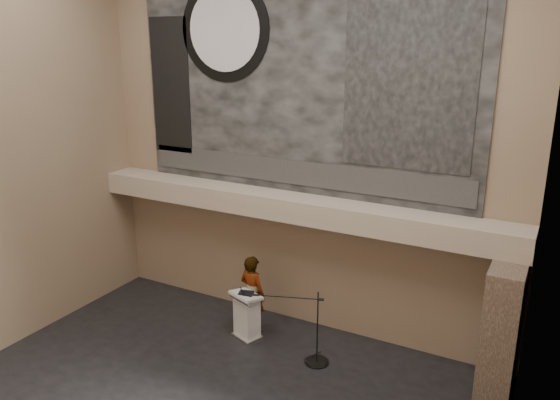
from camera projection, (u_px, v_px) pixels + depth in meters
The scene contains 17 objects.
wall_back at pixel (297, 145), 12.01m from camera, with size 10.00×0.02×8.50m, color #836953.
wall_right at pixel (526, 241), 6.35m from camera, with size 0.02×8.00×8.50m, color #836953.
soffit at pixel (289, 206), 12.04m from camera, with size 10.00×0.80×0.50m, color tan.
sprinkler_left at pixel (227, 209), 12.81m from camera, with size 0.04×0.04×0.06m, color #B2893D.
sprinkler_right at pixel (369, 233), 11.21m from camera, with size 0.04×0.04×0.06m, color #B2893D.
banner at pixel (297, 78), 11.57m from camera, with size 8.00×0.05×5.00m, color black.
banner_text_strip at pixel (296, 172), 12.12m from camera, with size 7.76×0.02×0.55m, color #2C2C2C.
banner_clock_rim at pixel (224, 29), 12.07m from camera, with size 2.30×2.30×0.02m, color black.
banner_clock_face at pixel (224, 29), 12.05m from camera, with size 1.84×1.84×0.02m, color silver.
banner_building_print at pixel (409, 77), 10.41m from camera, with size 2.60×0.02×3.60m, color black.
banner_brick_print at pixel (171, 86), 13.17m from camera, with size 1.10×0.02×3.20m, color black.
stone_pier at pixel (501, 332), 10.00m from camera, with size 0.60×1.40×2.70m, color #47372B.
lectern at pixel (247, 316), 12.19m from camera, with size 0.81×0.69×1.13m.
binder at pixel (246, 293), 12.01m from camera, with size 0.32×0.26×0.04m, color black.
papers at pixel (242, 293), 12.08m from camera, with size 0.19×0.26×0.01m, color silver.
speaker_person at pixel (252, 294), 12.42m from camera, with size 0.67×0.44×1.85m, color silver.
mic_stand at pixel (314, 352), 11.36m from camera, with size 1.54×0.73×1.61m.
Camera 1 is at (5.31, -6.60, 6.52)m, focal length 35.00 mm.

